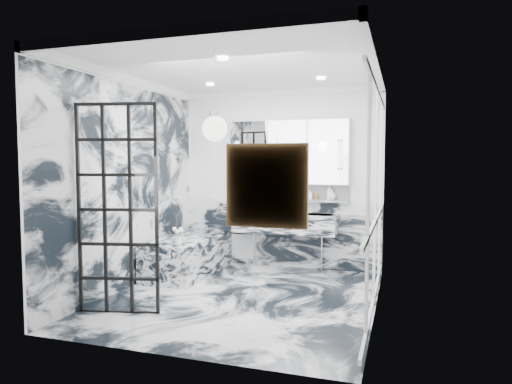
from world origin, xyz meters
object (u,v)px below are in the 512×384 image
(bathtub, at_px, (188,255))
(mirror_cabinet, at_px, (288,152))
(trough_sink, at_px, (285,223))
(crittall_door, at_px, (117,210))

(bathtub, bearing_deg, mirror_cabinet, 32.06)
(trough_sink, distance_m, mirror_cabinet, 1.10)
(crittall_door, distance_m, bathtub, 2.04)
(trough_sink, xyz_separation_m, mirror_cabinet, (-0.00, 0.17, 1.09))
(mirror_cabinet, xyz_separation_m, bathtub, (-1.32, -0.83, -1.54))
(trough_sink, bearing_deg, mirror_cabinet, 90.00)
(mirror_cabinet, distance_m, bathtub, 2.20)
(bathtub, bearing_deg, crittall_door, -88.02)
(trough_sink, relative_size, mirror_cabinet, 0.84)
(crittall_door, relative_size, trough_sink, 1.44)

